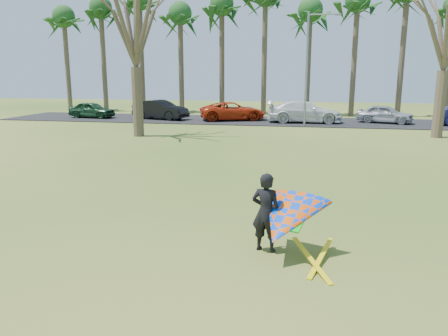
% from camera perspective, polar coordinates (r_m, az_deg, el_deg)
% --- Properties ---
extents(ground, '(100.00, 100.00, 0.00)m').
position_cam_1_polar(ground, '(11.35, -2.00, -7.57)').
color(ground, '#1F5011').
rests_on(ground, ground).
extents(parking_strip, '(46.00, 7.00, 0.06)m').
position_cam_1_polar(parking_strip, '(35.67, 7.30, 6.09)').
color(parking_strip, black).
rests_on(parking_strip, ground).
extents(palm_0, '(4.84, 4.84, 10.84)m').
position_cam_1_polar(palm_0, '(48.37, -20.20, 17.93)').
color(palm_0, '#47392A').
rests_on(palm_0, ground).
extents(palm_1, '(4.84, 4.84, 11.54)m').
position_cam_1_polar(palm_1, '(46.55, -15.80, 19.30)').
color(palm_1, '#4D3F2E').
rests_on(palm_1, ground).
extents(palm_2, '(4.84, 4.84, 12.24)m').
position_cam_1_polar(palm_2, '(45.03, -11.00, 20.65)').
color(palm_2, '#4C3B2D').
rests_on(palm_2, ground).
extents(palm_3, '(4.84, 4.84, 10.84)m').
position_cam_1_polar(palm_3, '(43.54, -5.75, 19.30)').
color(palm_3, '#453929').
rests_on(palm_3, ground).
extents(palm_4, '(4.84, 4.84, 11.54)m').
position_cam_1_polar(palm_4, '(42.66, -0.28, 20.42)').
color(palm_4, '#453529').
rests_on(palm_4, ground).
extents(palm_6, '(4.84, 4.84, 10.84)m').
position_cam_1_polar(palm_6, '(41.72, 11.21, 19.44)').
color(palm_6, '#48392B').
rests_on(palm_6, ground).
extents(palm_7, '(4.84, 4.84, 11.54)m').
position_cam_1_polar(palm_7, '(41.96, 17.07, 20.05)').
color(palm_7, '#4B3E2D').
rests_on(palm_7, ground).
extents(bare_tree_left, '(6.60, 6.60, 9.70)m').
position_cam_1_polar(bare_tree_left, '(27.63, -11.66, 18.46)').
color(bare_tree_left, '#453629').
rests_on(bare_tree_left, ground).
extents(bare_tree_right, '(6.27, 6.27, 9.21)m').
position_cam_1_polar(bare_tree_right, '(29.48, 27.22, 16.31)').
color(bare_tree_right, '#4D3F2E').
rests_on(bare_tree_right, ground).
extents(streetlight, '(2.28, 0.18, 8.00)m').
position_cam_1_polar(streetlight, '(32.39, 11.04, 13.20)').
color(streetlight, gray).
rests_on(streetlight, ground).
extents(car_0, '(4.11, 1.98, 1.35)m').
position_cam_1_polar(car_0, '(39.42, -16.87, 7.28)').
color(car_0, '#173A20').
rests_on(car_0, parking_strip).
extents(car_1, '(5.03, 2.88, 1.57)m').
position_cam_1_polar(car_1, '(36.98, -8.31, 7.55)').
color(car_1, black).
rests_on(car_1, parking_strip).
extents(car_2, '(5.82, 4.21, 1.47)m').
position_cam_1_polar(car_2, '(35.78, 1.16, 7.44)').
color(car_2, '#B62C0E').
rests_on(car_2, parking_strip).
extents(car_3, '(5.82, 2.64, 1.65)m').
position_cam_1_polar(car_3, '(34.67, 10.46, 7.23)').
color(car_3, silver).
rests_on(car_3, parking_strip).
extents(car_4, '(4.41, 2.83, 1.40)m').
position_cam_1_polar(car_4, '(35.95, 20.28, 6.65)').
color(car_4, '#999DA6').
rests_on(car_4, parking_strip).
extents(kite_flyer, '(2.13, 2.39, 2.02)m').
position_cam_1_polar(kite_flyer, '(9.38, 7.78, -6.52)').
color(kite_flyer, black).
rests_on(kite_flyer, ground).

